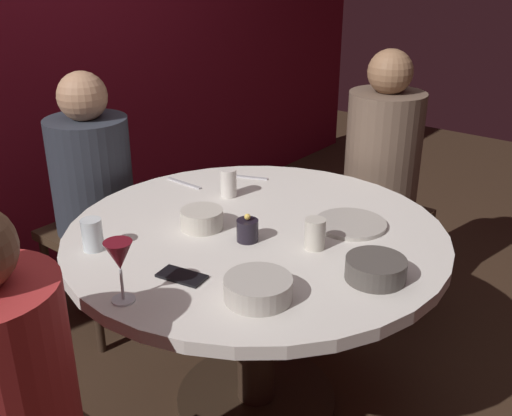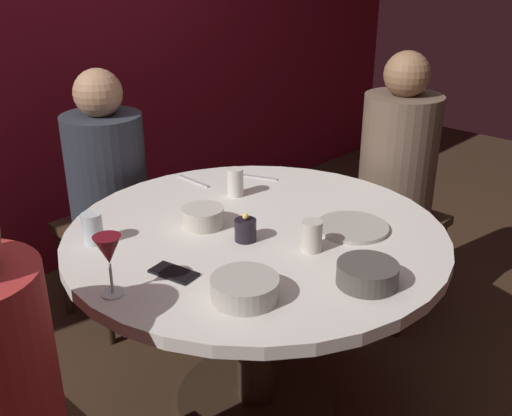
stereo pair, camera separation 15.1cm
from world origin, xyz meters
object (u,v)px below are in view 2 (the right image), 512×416
cell_phone (174,273)px  cup_near_candle (93,228)px  bowl_salad_center (203,217)px  wine_glass (108,253)px  candle_holder (245,230)px  bowl_serving_large (367,274)px  cup_by_right_diner (235,182)px  dining_table (256,271)px  dinner_plate (352,227)px  seated_diner_back (106,171)px  bowl_small_white (245,288)px  seated_diner_right (398,160)px  cup_by_left_diner (312,236)px

cell_phone → cup_near_candle: 0.35m
bowl_salad_center → cup_near_candle: bearing=153.9°
wine_glass → candle_holder: bearing=-4.2°
bowl_serving_large → cup_by_right_diner: 0.76m
bowl_serving_large → cup_near_candle: (-0.38, 0.78, 0.02)m
dining_table → cell_phone: cell_phone is taller
bowl_serving_large → dinner_plate: bearing=41.4°
seated_diner_back → bowl_small_white: (-0.33, -1.15, 0.04)m
dinner_plate → bowl_serving_large: (-0.26, -0.23, 0.02)m
bowl_serving_large → seated_diner_right: bearing=26.2°
dinner_plate → cup_near_candle: bearing=140.1°
seated_diner_back → dinner_plate: seated_diner_back is taller
dinner_plate → bowl_small_white: (-0.55, -0.04, 0.02)m
seated_diner_right → bowl_salad_center: 1.01m
bowl_serving_large → cup_near_candle: cup_near_candle is taller
cup_by_left_diner → bowl_salad_center: bearing=106.5°
dinner_plate → cup_by_left_diner: size_ratio=2.48×
cell_phone → cup_near_candle: cup_near_candle is taller
dining_table → wine_glass: wine_glass is taller
cup_by_right_diner → cup_by_left_diner: bearing=-107.4°
dining_table → seated_diner_right: bearing=0.0°
candle_holder → bowl_small_white: size_ratio=0.50×
dinner_plate → bowl_serving_large: bowl_serving_large is taller
wine_glass → dinner_plate: bearing=-16.9°
seated_diner_back → wine_glass: bearing=-32.7°
seated_diner_right → cup_by_right_diner: size_ratio=11.31×
cell_phone → cup_by_left_diner: size_ratio=1.43×
bowl_serving_large → bowl_salad_center: 0.62m
wine_glass → bowl_serving_large: size_ratio=1.01×
candle_holder → cup_by_right_diner: cup_by_right_diner is taller
wine_glass → cell_phone: bearing=-10.8°
seated_diner_right → bowl_small_white: 1.26m
cup_by_left_diner → dinner_plate: bearing=-1.9°
seated_diner_right → wine_glass: (-1.46, 0.01, 0.11)m
cup_near_candle → cup_by_left_diner: (0.44, -0.54, -0.00)m
bowl_serving_large → bowl_small_white: bearing=145.6°
seated_diner_back → wine_glass: (-0.56, -0.87, 0.14)m
cup_by_left_diner → bowl_serving_large: bearing=-102.3°
seated_diner_back → cell_phone: bearing=-22.5°
cup_by_right_diner → cell_phone: bearing=-151.8°
cell_phone → bowl_serving_large: 0.55m
seated_diner_back → cup_near_candle: size_ratio=11.28×
bowl_salad_center → cup_near_candle: (-0.32, 0.16, 0.02)m
seated_diner_back → cell_phone: (-0.38, -0.91, 0.02)m
cup_by_right_diner → candle_holder: bearing=-130.1°
dining_table → seated_diner_back: size_ratio=1.11×
bowl_small_white → cup_by_right_diner: 0.72m
dining_table → cup_by_right_diner: size_ratio=11.90×
seated_diner_back → cup_by_right_diner: (0.17, -0.62, 0.07)m
dining_table → candle_holder: size_ratio=13.60×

